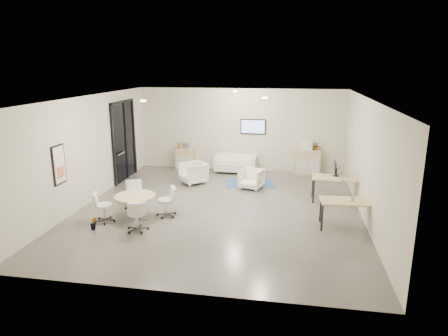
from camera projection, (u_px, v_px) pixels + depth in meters
name	position (u px, v px, depth m)	size (l,w,h in m)	color
room_shell	(220.00, 155.00, 11.27)	(9.60, 10.60, 4.80)	#4C4A45
glass_door	(124.00, 138.00, 14.33)	(0.09, 1.90, 2.85)	black
artwork	(59.00, 165.00, 10.40)	(0.05, 0.54, 1.04)	black
wall_tv	(253.00, 127.00, 15.40)	(0.98, 0.06, 0.58)	black
ceiling_spots	(218.00, 96.00, 11.69)	(3.14, 4.14, 0.03)	#FFEAC6
sideboard_left	(185.00, 159.00, 16.01)	(0.74, 0.39, 0.83)	tan
sideboard_right	(307.00, 162.00, 15.16)	(0.97, 0.47, 0.97)	tan
books	(184.00, 146.00, 15.88)	(0.43, 0.14, 0.22)	red
printer	(305.00, 145.00, 15.02)	(0.49, 0.42, 0.34)	white
loveseat	(236.00, 164.00, 15.52)	(1.59, 0.81, 0.59)	white
blue_rug	(250.00, 183.00, 14.14)	(1.70, 1.13, 0.01)	#2D498A
armchair_left	(193.00, 172.00, 14.05)	(0.80, 0.75, 0.82)	white
armchair_right	(251.00, 178.00, 13.46)	(0.72, 0.67, 0.74)	white
desk_rear	(336.00, 180.00, 12.14)	(1.48, 0.78, 0.76)	tan
desk_front	(348.00, 203.00, 10.14)	(1.46, 0.81, 0.74)	tan
monitor	(335.00, 169.00, 12.21)	(0.20, 0.50, 0.44)	black
round_table	(135.00, 198.00, 10.75)	(1.10, 1.10, 0.67)	tan
meeting_chairs	(136.00, 204.00, 10.79)	(2.27, 2.27, 0.82)	white
plant_cabinet	(316.00, 146.00, 14.97)	(0.30, 0.33, 0.26)	#3F7F3F
plant_floor	(94.00, 227.00, 10.16)	(0.19, 0.34, 0.15)	#3F7F3F
cup	(352.00, 198.00, 10.10)	(0.13, 0.10, 0.13)	white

